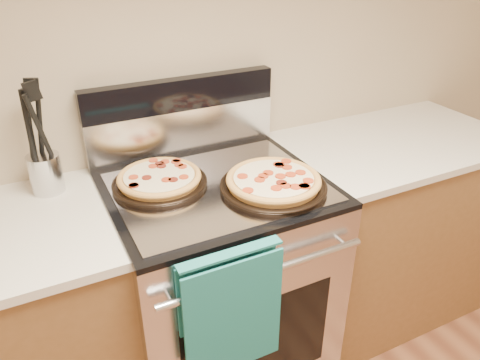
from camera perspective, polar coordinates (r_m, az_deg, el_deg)
name	(u,v)px	position (r m, az deg, el deg)	size (l,w,h in m)	color
wall_back	(174,41)	(1.81, -8.06, 16.42)	(4.00, 4.00, 0.00)	tan
range_body	(218,286)	(1.93, -2.67, -12.82)	(0.76, 0.68, 0.90)	#B7B7BC
oven_window	(258,345)	(1.71, 2.21, -19.45)	(0.56, 0.01, 0.40)	black
cooktop	(215,186)	(1.66, -3.02, -0.79)	(0.76, 0.68, 0.02)	black
backsplash_lower	(183,130)	(1.88, -6.96, 6.02)	(0.76, 0.06, 0.18)	silver
backsplash_upper	(181,94)	(1.83, -7.23, 10.38)	(0.76, 0.06, 0.12)	black
oven_handle	(266,272)	(1.44, 3.24, -11.16)	(0.03, 0.03, 0.70)	silver
dish_towel	(231,310)	(1.47, -1.10, -15.52)	(0.32, 0.05, 0.42)	#196380
foil_sheet	(219,187)	(1.63, -2.61, -0.86)	(0.70, 0.55, 0.01)	gray
cabinet_right	(382,229)	(2.36, 16.95, -5.73)	(1.00, 0.62, 0.88)	brown
countertop_right	(397,142)	(2.15, 18.64, 4.37)	(1.02, 0.64, 0.03)	beige
pepperoni_pizza_back	(160,180)	(1.65, -9.78, 0.06)	(0.32, 0.32, 0.04)	#BF7D3A
pepperoni_pizza_front	(273,183)	(1.60, 4.10, -0.31)	(0.36, 0.36, 0.05)	#BF7D3A
utensil_crock	(46,173)	(1.73, -22.59, 0.75)	(0.11, 0.11, 0.14)	silver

